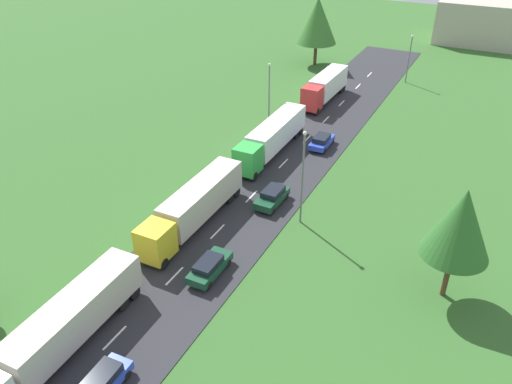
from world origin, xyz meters
name	(u,v)px	position (x,y,z in m)	size (l,w,h in m)	color
road	(184,266)	(0.00, 24.50, 0.03)	(10.00, 140.00, 0.06)	#2B2B30
lane_marking_centre	(151,301)	(0.00, 20.00, 0.07)	(0.16, 119.23, 0.01)	white
truck_lead	(62,327)	(-2.17, 13.79, 2.06)	(2.74, 13.89, 3.41)	white
truck_second	(194,205)	(-2.38, 29.91, 2.13)	(2.54, 13.88, 3.58)	yellow
truck_third	(272,137)	(-2.29, 46.02, 2.11)	(2.57, 14.33, 3.52)	green
truck_fourth	(325,86)	(-2.57, 64.18, 2.18)	(2.68, 11.90, 3.69)	red
car_second	(101,384)	(2.23, 12.23, 0.83)	(1.87, 4.42, 1.48)	blue
car_third	(209,267)	(2.41, 24.56, 0.84)	(1.84, 4.50, 1.48)	#19472D
car_fourth	(272,196)	(2.38, 36.21, 0.88)	(2.01, 4.38, 1.57)	#19472D
car_fifth	(322,141)	(2.33, 49.98, 0.84)	(1.87, 4.24, 1.50)	blue
lamppost_second	(303,174)	(5.98, 34.68, 5.05)	(0.36, 0.36, 9.13)	slate
lamppost_third	(269,90)	(-6.52, 54.11, 4.34)	(0.36, 0.36, 7.74)	slate
lamppost_fourth	(409,56)	(6.00, 77.38, 4.12)	(0.36, 0.36, 7.31)	slate
tree_maple	(460,223)	(19.34, 30.62, 6.58)	(4.90, 4.90, 9.30)	#513823
tree_pine	(317,21)	(-10.00, 79.64, 7.28)	(6.66, 6.66, 10.96)	#513823
distant_building	(480,21)	(12.92, 107.32, 3.91)	(14.96, 12.47, 7.82)	#B2A899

